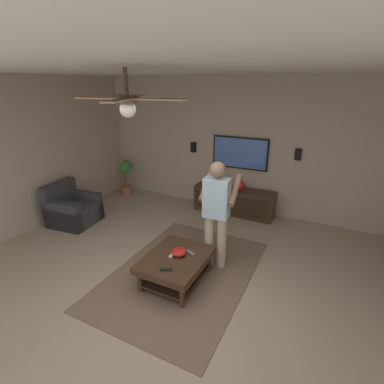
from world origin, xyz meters
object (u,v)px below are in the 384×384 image
at_px(tv, 240,153).
at_px(media_console, 234,201).
at_px(armchair, 72,210).
at_px(person_standing, 217,209).
at_px(coffee_table, 176,263).
at_px(bowl, 179,252).
at_px(potted_plant_tall, 126,172).
at_px(remote_black, 166,270).
at_px(remote_grey, 190,253).
at_px(remote_white, 172,255).
at_px(wall_speaker_right, 193,147).
at_px(wall_speaker_left, 298,154).
at_px(ceiling_fan, 127,102).
at_px(vase_round, 239,185).

bearing_deg(tv, media_console, -0.00).
xyz_separation_m(armchair, person_standing, (-0.06, -3.09, 0.65)).
height_order(coffee_table, bowl, bowl).
height_order(armchair, potted_plant_tall, potted_plant_tall).
relative_size(potted_plant_tall, bowl, 4.17).
bearing_deg(potted_plant_tall, bowl, -130.11).
xyz_separation_m(armchair, remote_black, (-1.01, -2.80, 0.13)).
relative_size(tv, potted_plant_tall, 1.34).
xyz_separation_m(coffee_table, person_standing, (0.63, -0.33, 0.64)).
bearing_deg(coffee_table, remote_grey, -41.50).
relative_size(coffee_table, person_standing, 0.61).
relative_size(bowl, remote_white, 1.41).
bearing_deg(bowl, person_standing, -28.83).
height_order(potted_plant_tall, wall_speaker_right, wall_speaker_right).
xyz_separation_m(media_console, wall_speaker_left, (0.25, -1.15, 1.08)).
bearing_deg(person_standing, ceiling_fan, 154.72).
distance_m(person_standing, potted_plant_tall, 3.61).
bearing_deg(remote_black, remote_white, 78.97).
bearing_deg(remote_white, potted_plant_tall, -134.32).
bearing_deg(wall_speaker_left, vase_round, 105.67).
bearing_deg(remote_white, armchair, -106.97).
bearing_deg(tv, wall_speaker_right, -90.69).
distance_m(coffee_table, person_standing, 0.95).
distance_m(coffee_table, remote_black, 0.35).
bearing_deg(bowl, remote_grey, -49.75).
height_order(bowl, wall_speaker_right, wall_speaker_right).
bearing_deg(coffee_table, vase_round, -1.60).
xyz_separation_m(tv, bowl, (-2.76, -0.06, -0.82)).
bearing_deg(potted_plant_tall, coffee_table, -130.93).
bearing_deg(wall_speaker_left, coffee_table, 158.65).
bearing_deg(coffee_table, remote_black, -172.16).
bearing_deg(potted_plant_tall, remote_grey, -127.61).
height_order(media_console, vase_round, vase_round).
bearing_deg(wall_speaker_right, coffee_table, -158.11).
xyz_separation_m(coffee_table, ceiling_fan, (-0.61, 0.15, 2.17)).
distance_m(tv, wall_speaker_right, 1.09).
xyz_separation_m(person_standing, bowl, (-0.57, 0.31, -0.49)).
bearing_deg(tv, ceiling_fan, -1.72).
bearing_deg(vase_round, bowl, 178.75).
bearing_deg(remote_black, remote_grey, 50.54).
bearing_deg(wall_speaker_left, remote_grey, 160.14).
bearing_deg(ceiling_fan, coffee_table, -13.43).
xyz_separation_m(remote_black, ceiling_fan, (-0.29, 0.19, 2.05)).
distance_m(coffee_table, wall_speaker_left, 3.21).
height_order(tv, ceiling_fan, ceiling_fan).
xyz_separation_m(person_standing, wall_speaker_left, (2.20, -0.77, 0.43)).
distance_m(bowl, wall_speaker_left, 3.11).
distance_m(remote_black, wall_speaker_right, 3.48).
bearing_deg(remote_white, ceiling_fan, -11.01).
relative_size(remote_white, wall_speaker_right, 0.68).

